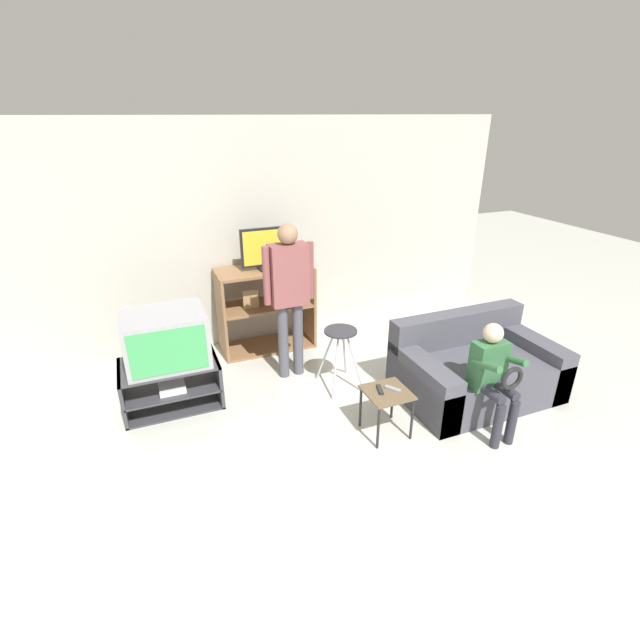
{
  "coord_description": "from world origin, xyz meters",
  "views": [
    {
      "loc": [
        -1.31,
        -1.52,
        2.62
      ],
      "look_at": [
        0.13,
        2.03,
        0.9
      ],
      "focal_mm": 26.0,
      "sensor_mm": 36.0,
      "label": 1
    }
  ],
  "objects_px": {
    "television_flat": "(267,250)",
    "couch": "(475,370)",
    "tv_stand": "(171,384)",
    "folding_stool": "(340,342)",
    "person_seated_child": "(493,372)",
    "person_standing_adult": "(289,288)",
    "television_main": "(165,338)",
    "remote_control_white": "(393,389)",
    "media_shelf": "(266,308)",
    "remote_control_black": "(380,390)",
    "snack_table": "(387,398)"
  },
  "relations": [
    {
      "from": "person_seated_child",
      "to": "couch",
      "type": "bearing_deg",
      "value": 61.08
    },
    {
      "from": "television_main",
      "to": "person_seated_child",
      "type": "xyz_separation_m",
      "value": [
        2.54,
        -1.5,
        -0.11
      ]
    },
    {
      "from": "folding_stool",
      "to": "remote_control_white",
      "type": "bearing_deg",
      "value": -82.8
    },
    {
      "from": "remote_control_black",
      "to": "person_standing_adult",
      "type": "xyz_separation_m",
      "value": [
        -0.39,
        1.24,
        0.57
      ]
    },
    {
      "from": "folding_stool",
      "to": "couch",
      "type": "height_order",
      "value": "couch"
    },
    {
      "from": "media_shelf",
      "to": "couch",
      "type": "xyz_separation_m",
      "value": [
        1.65,
        -1.77,
        -0.25
      ]
    },
    {
      "from": "television_flat",
      "to": "person_seated_child",
      "type": "bearing_deg",
      "value": -60.07
    },
    {
      "from": "remote_control_black",
      "to": "media_shelf",
      "type": "bearing_deg",
      "value": 119.46
    },
    {
      "from": "tv_stand",
      "to": "folding_stool",
      "type": "height_order",
      "value": "folding_stool"
    },
    {
      "from": "person_standing_adult",
      "to": "remote_control_white",
      "type": "bearing_deg",
      "value": -68.48
    },
    {
      "from": "tv_stand",
      "to": "snack_table",
      "type": "height_order",
      "value": "tv_stand"
    },
    {
      "from": "television_main",
      "to": "couch",
      "type": "height_order",
      "value": "television_main"
    },
    {
      "from": "folding_stool",
      "to": "snack_table",
      "type": "bearing_deg",
      "value": -86.58
    },
    {
      "from": "media_shelf",
      "to": "folding_stool",
      "type": "height_order",
      "value": "media_shelf"
    },
    {
      "from": "television_main",
      "to": "media_shelf",
      "type": "distance_m",
      "value": 1.45
    },
    {
      "from": "television_flat",
      "to": "couch",
      "type": "bearing_deg",
      "value": -47.19
    },
    {
      "from": "remote_control_white",
      "to": "tv_stand",
      "type": "bearing_deg",
      "value": 112.54
    },
    {
      "from": "person_seated_child",
      "to": "person_standing_adult",
      "type": "bearing_deg",
      "value": 129.32
    },
    {
      "from": "remote_control_black",
      "to": "person_seated_child",
      "type": "distance_m",
      "value": 0.98
    },
    {
      "from": "tv_stand",
      "to": "media_shelf",
      "type": "distance_m",
      "value": 1.48
    },
    {
      "from": "folding_stool",
      "to": "snack_table",
      "type": "distance_m",
      "value": 0.88
    },
    {
      "from": "tv_stand",
      "to": "remote_control_white",
      "type": "bearing_deg",
      "value": -33.68
    },
    {
      "from": "tv_stand",
      "to": "person_seated_child",
      "type": "xyz_separation_m",
      "value": [
        2.55,
        -1.48,
        0.38
      ]
    },
    {
      "from": "snack_table",
      "to": "remote_control_white",
      "type": "height_order",
      "value": "remote_control_white"
    },
    {
      "from": "tv_stand",
      "to": "folding_stool",
      "type": "bearing_deg",
      "value": -10.71
    },
    {
      "from": "person_standing_adult",
      "to": "person_seated_child",
      "type": "distance_m",
      "value": 2.08
    },
    {
      "from": "television_main",
      "to": "snack_table",
      "type": "height_order",
      "value": "television_main"
    },
    {
      "from": "remote_control_black",
      "to": "person_seated_child",
      "type": "bearing_deg",
      "value": -4.26
    },
    {
      "from": "tv_stand",
      "to": "folding_stool",
      "type": "xyz_separation_m",
      "value": [
        1.65,
        -0.31,
        0.29
      ]
    },
    {
      "from": "tv_stand",
      "to": "snack_table",
      "type": "bearing_deg",
      "value": -34.65
    },
    {
      "from": "media_shelf",
      "to": "person_seated_child",
      "type": "distance_m",
      "value": 2.68
    },
    {
      "from": "remote_control_black",
      "to": "couch",
      "type": "height_order",
      "value": "couch"
    },
    {
      "from": "tv_stand",
      "to": "television_flat",
      "type": "distance_m",
      "value": 1.78
    },
    {
      "from": "remote_control_white",
      "to": "couch",
      "type": "distance_m",
      "value": 1.13
    },
    {
      "from": "tv_stand",
      "to": "television_flat",
      "type": "height_order",
      "value": "television_flat"
    },
    {
      "from": "remote_control_black",
      "to": "television_flat",
      "type": "bearing_deg",
      "value": 118.54
    },
    {
      "from": "snack_table",
      "to": "couch",
      "type": "bearing_deg",
      "value": 11.61
    },
    {
      "from": "folding_stool",
      "to": "person_seated_child",
      "type": "relative_size",
      "value": 0.63
    },
    {
      "from": "tv_stand",
      "to": "person_standing_adult",
      "type": "distance_m",
      "value": 1.49
    },
    {
      "from": "media_shelf",
      "to": "remote_control_black",
      "type": "relative_size",
      "value": 7.6
    },
    {
      "from": "folding_stool",
      "to": "remote_control_black",
      "type": "relative_size",
      "value": 4.49
    },
    {
      "from": "person_seated_child",
      "to": "snack_table",
      "type": "bearing_deg",
      "value": 160.27
    },
    {
      "from": "tv_stand",
      "to": "remote_control_black",
      "type": "distance_m",
      "value": 2.02
    },
    {
      "from": "media_shelf",
      "to": "television_flat",
      "type": "xyz_separation_m",
      "value": [
        0.04,
        -0.03,
        0.71
      ]
    },
    {
      "from": "television_main",
      "to": "television_flat",
      "type": "relative_size",
      "value": 1.26
    },
    {
      "from": "person_standing_adult",
      "to": "television_flat",
      "type": "bearing_deg",
      "value": 91.62
    },
    {
      "from": "remote_control_black",
      "to": "couch",
      "type": "xyz_separation_m",
      "value": [
        1.2,
        0.2,
        -0.17
      ]
    },
    {
      "from": "tv_stand",
      "to": "couch",
      "type": "height_order",
      "value": "couch"
    },
    {
      "from": "tv_stand",
      "to": "media_shelf",
      "type": "xyz_separation_m",
      "value": [
        1.2,
        0.83,
        0.29
      ]
    },
    {
      "from": "remote_control_white",
      "to": "person_standing_adult",
      "type": "xyz_separation_m",
      "value": [
        -0.5,
        1.27,
        0.57
      ]
    }
  ]
}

